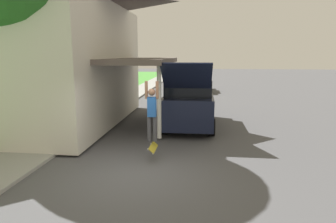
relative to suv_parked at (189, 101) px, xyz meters
name	(u,v)px	position (x,y,z in m)	size (l,w,h in m)	color
ground_plane	(133,172)	(-1.27, -5.44, -1.15)	(120.00, 120.00, 0.00)	#49494C
lawn	(3,118)	(-9.27, 0.56, -1.11)	(10.00, 80.00, 0.08)	#478E38
sidewalk	(88,120)	(-4.87, 0.56, -1.10)	(1.80, 80.00, 0.10)	gray
house	(0,33)	(-8.51, -0.08, 2.94)	(13.47, 9.78, 7.75)	beige
suv_parked	(189,101)	(0.00, 0.00, 0.00)	(2.17, 5.38, 2.89)	black
car_down_street	(200,84)	(0.36, 13.12, -0.50)	(1.95, 4.58, 1.32)	silver
skateboarder	(152,111)	(-0.93, -4.36, 0.35)	(0.41, 0.21, 1.82)	#38383D
skateboard	(153,147)	(-0.88, -4.50, -0.74)	(0.22, 0.81, 0.22)	#A89323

